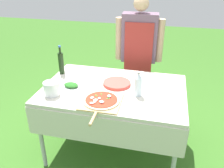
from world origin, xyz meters
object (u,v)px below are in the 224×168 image
Objects in this scene: plate_stack at (117,83)px; herb_container at (71,85)px; pizza_on_peel at (101,101)px; water_bottle at (138,85)px; person_cook at (139,50)px; mixing_tub at (51,89)px; oil_bottle at (61,63)px; prep_table at (114,95)px.

herb_container is at bearing -159.79° from plate_stack.
herb_container reaches higher than plate_stack.
pizza_on_peel is 0.37m from water_bottle.
person_cook reaches higher than plate_stack.
mixing_tub reaches higher than herb_container.
oil_bottle is 1.15× the size of plate_stack.
oil_bottle reaches higher than water_bottle.
herb_container is (-0.66, 0.00, -0.09)m from water_bottle.
herb_container is (0.22, -0.28, -0.11)m from oil_bottle.
person_cook is 0.97m from oil_bottle.
oil_bottle is (-0.63, 0.19, 0.20)m from prep_table.
mixing_tub is (-0.53, -0.26, 0.14)m from prep_table.
water_bottle is at bearing 12.67° from mixing_tub.
water_bottle reaches higher than mixing_tub.
oil_bottle is (-0.76, -0.60, -0.01)m from person_cook.
oil_bottle is at bearing 162.83° from prep_table.
water_bottle is at bearing -0.40° from herb_container.
pizza_on_peel is 1.66× the size of oil_bottle.
herb_container is at bearing -51.68° from oil_bottle.
oil_bottle is 0.67m from plate_stack.
water_bottle is 0.85× the size of plate_stack.
prep_table is at bearing -101.59° from plate_stack.
pizza_on_peel is 0.77m from oil_bottle.
plate_stack is at bearing 31.74° from mixing_tub.
water_bottle is 0.79m from mixing_tub.
mixing_tub is at bearing -153.44° from prep_table.
water_bottle reaches higher than herb_container.
person_cook is 4.84× the size of oil_bottle.
water_bottle is (0.25, -0.09, 0.19)m from prep_table.
person_cook is 10.95× the size of mixing_tub.
prep_table is at bearing 11.69° from herb_container.
prep_table is 0.31m from pizza_on_peel.
mixing_tub reaches higher than plate_stack.
oil_bottle reaches higher than herb_container.
person_cook is 1.04m from herb_container.
herb_container is at bearing 56.83° from mixing_tub.
water_bottle reaches higher than pizza_on_peel.
plate_stack is at bearing -10.83° from oil_bottle.
plate_stack is at bearing 20.21° from herb_container.
prep_table is 5.87× the size of water_bottle.
oil_bottle reaches higher than mixing_tub.
prep_table is 0.12m from plate_stack.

